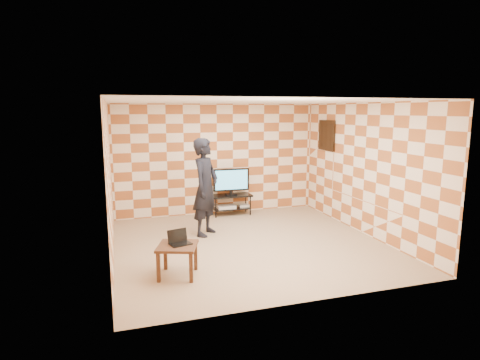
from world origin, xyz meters
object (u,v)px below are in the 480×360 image
object	(u,v)px
person	(205,187)
side_table	(177,250)
tv_stand	(231,200)
tv	(231,180)

from	to	relation	value
person	side_table	bearing A→B (deg)	-165.98
tv_stand	side_table	distance (m)	3.79
tv	side_table	world-z (taller)	tv
side_table	person	bearing A→B (deg)	65.70
tv_stand	tv	world-z (taller)	tv
tv_stand	tv	bearing A→B (deg)	-87.81
tv	person	size ratio (longest dim) A/B	0.45
side_table	person	world-z (taller)	person
tv	person	xyz separation A→B (m)	(-0.94, -1.37, 0.14)
tv_stand	side_table	bearing A→B (deg)	-118.71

